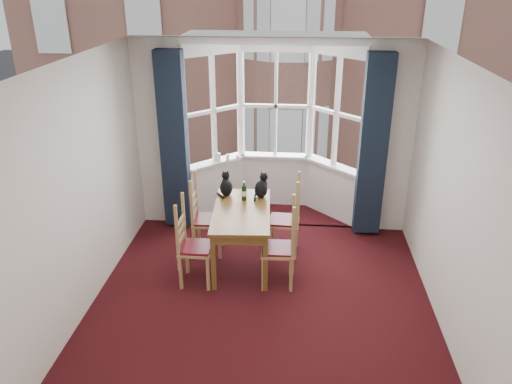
# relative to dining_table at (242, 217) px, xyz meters

# --- Properties ---
(floor) EXTENTS (4.50, 4.50, 0.00)m
(floor) POSITION_rel_dining_table_xyz_m (0.33, -1.06, -0.68)
(floor) COLOR black
(floor) RESTS_ON ground
(ceiling) EXTENTS (4.50, 4.50, 0.00)m
(ceiling) POSITION_rel_dining_table_xyz_m (0.33, -1.06, 2.12)
(ceiling) COLOR white
(ceiling) RESTS_ON floor
(wall_left) EXTENTS (0.00, 4.50, 4.50)m
(wall_left) POSITION_rel_dining_table_xyz_m (-1.67, -1.06, 0.72)
(wall_left) COLOR silver
(wall_left) RESTS_ON floor
(wall_right) EXTENTS (0.00, 4.50, 4.50)m
(wall_right) POSITION_rel_dining_table_xyz_m (2.33, -1.06, 0.72)
(wall_right) COLOR silver
(wall_right) RESTS_ON floor
(wall_near) EXTENTS (4.00, 0.00, 4.00)m
(wall_near) POSITION_rel_dining_table_xyz_m (0.33, -3.31, 0.72)
(wall_near) COLOR silver
(wall_near) RESTS_ON floor
(wall_back_pier_left) EXTENTS (0.70, 0.12, 2.80)m
(wall_back_pier_left) POSITION_rel_dining_table_xyz_m (-1.32, 1.19, 0.72)
(wall_back_pier_left) COLOR silver
(wall_back_pier_left) RESTS_ON floor
(wall_back_pier_right) EXTENTS (0.70, 0.12, 2.80)m
(wall_back_pier_right) POSITION_rel_dining_table_xyz_m (1.98, 1.19, 0.72)
(wall_back_pier_right) COLOR silver
(wall_back_pier_right) RESTS_ON floor
(bay_window) EXTENTS (2.76, 0.94, 2.80)m
(bay_window) POSITION_rel_dining_table_xyz_m (0.33, 1.70, 0.72)
(bay_window) COLOR white
(bay_window) RESTS_ON floor
(curtain_left) EXTENTS (0.38, 0.22, 2.60)m
(curtain_left) POSITION_rel_dining_table_xyz_m (-1.09, 1.01, 0.67)
(curtain_left) COLOR #152030
(curtain_left) RESTS_ON floor
(curtain_right) EXTENTS (0.38, 0.22, 2.60)m
(curtain_right) POSITION_rel_dining_table_xyz_m (1.75, 1.01, 0.67)
(curtain_right) COLOR #152030
(curtain_right) RESTS_ON floor
(dining_table) EXTENTS (0.81, 1.40, 0.79)m
(dining_table) POSITION_rel_dining_table_xyz_m (0.00, 0.00, 0.00)
(dining_table) COLOR brown
(dining_table) RESTS_ON floor
(chair_left_near) EXTENTS (0.40, 0.42, 0.92)m
(chair_left_near) POSITION_rel_dining_table_xyz_m (-0.60, -0.49, -0.21)
(chair_left_near) COLOR #A78351
(chair_left_near) RESTS_ON floor
(chair_left_far) EXTENTS (0.42, 0.44, 0.92)m
(chair_left_far) POSITION_rel_dining_table_xyz_m (-0.59, 0.26, -0.21)
(chair_left_far) COLOR #A78351
(chair_left_far) RESTS_ON floor
(chair_right_near) EXTENTS (0.41, 0.43, 0.92)m
(chair_right_near) POSITION_rel_dining_table_xyz_m (0.58, -0.43, -0.21)
(chair_right_near) COLOR #A78351
(chair_right_near) RESTS_ON floor
(chair_right_far) EXTENTS (0.42, 0.44, 0.92)m
(chair_right_far) POSITION_rel_dining_table_xyz_m (0.63, 0.33, -0.21)
(chair_right_far) COLOR #A78351
(chair_right_far) RESTS_ON floor
(cat_left) EXTENTS (0.22, 0.27, 0.33)m
(cat_left) POSITION_rel_dining_table_xyz_m (-0.26, 0.47, 0.23)
(cat_left) COLOR black
(cat_left) RESTS_ON dining_table
(cat_right) EXTENTS (0.25, 0.29, 0.34)m
(cat_right) POSITION_rel_dining_table_xyz_m (0.22, 0.44, 0.24)
(cat_right) COLOR black
(cat_right) RESTS_ON dining_table
(wine_bottle) EXTENTS (0.07, 0.07, 0.26)m
(wine_bottle) POSITION_rel_dining_table_xyz_m (0.00, 0.31, 0.22)
(wine_bottle) COLOR black
(wine_bottle) RESTS_ON dining_table
(candle_tall) EXTENTS (0.06, 0.06, 0.14)m
(candle_tall) POSITION_rel_dining_table_xyz_m (-0.53, 1.54, 0.25)
(candle_tall) COLOR white
(candle_tall) RESTS_ON bay_window
(candle_short) EXTENTS (0.06, 0.06, 0.11)m
(candle_short) POSITION_rel_dining_table_xyz_m (-0.40, 1.57, 0.24)
(candle_short) COLOR white
(candle_short) RESTS_ON bay_window
(candle_extra) EXTENTS (0.05, 0.05, 0.09)m
(candle_extra) POSITION_rel_dining_table_xyz_m (-0.24, 1.59, 0.23)
(candle_extra) COLOR white
(candle_extra) RESTS_ON bay_window
(street) EXTENTS (80.00, 80.00, 0.00)m
(street) POSITION_rel_dining_table_xyz_m (0.33, 31.19, -6.68)
(street) COLOR #333335
(street) RESTS_ON ground
(tenement_building) EXTENTS (18.40, 7.80, 15.20)m
(tenement_building) POSITION_rel_dining_table_xyz_m (0.33, 12.95, 0.91)
(tenement_building) COLOR #945D4C
(tenement_building) RESTS_ON street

